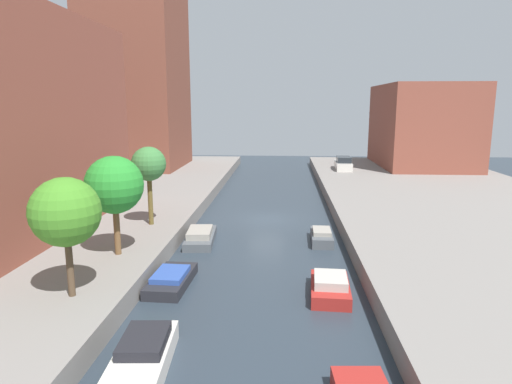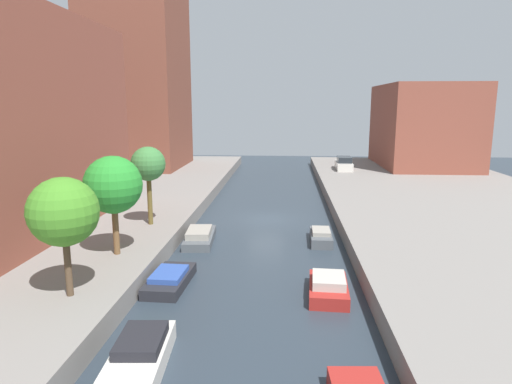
% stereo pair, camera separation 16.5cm
% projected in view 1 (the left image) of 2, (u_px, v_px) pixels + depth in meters
% --- Properties ---
extents(ground_plane, '(84.00, 84.00, 0.00)m').
position_uv_depth(ground_plane, '(266.00, 220.00, 33.15)').
color(ground_plane, '#28333D').
extents(quay_left, '(20.00, 64.00, 1.00)m').
position_uv_depth(quay_left, '(70.00, 210.00, 33.95)').
color(quay_left, gray).
rests_on(quay_left, ground_plane).
extents(quay_right, '(20.00, 64.00, 1.00)m').
position_uv_depth(quay_right, '(474.00, 216.00, 32.14)').
color(quay_right, gray).
rests_on(quay_right, ground_plane).
extents(apartment_tower_far, '(10.00, 11.96, 23.01)m').
position_uv_depth(apartment_tower_far, '(137.00, 69.00, 52.14)').
color(apartment_tower_far, brown).
rests_on(apartment_tower_far, quay_left).
extents(low_block_right, '(10.00, 14.89, 9.77)m').
position_uv_depth(low_block_right, '(422.00, 126.00, 54.13)').
color(low_block_right, brown).
rests_on(low_block_right, quay_right).
extents(street_tree_0, '(2.67, 2.67, 4.73)m').
position_uv_depth(street_tree_0, '(65.00, 212.00, 16.94)').
color(street_tree_0, '#4D3A28').
rests_on(street_tree_0, quay_left).
extents(street_tree_1, '(2.85, 2.85, 4.97)m').
position_uv_depth(street_tree_1, '(114.00, 185.00, 21.80)').
color(street_tree_1, brown).
rests_on(street_tree_1, quay_left).
extents(street_tree_2, '(2.12, 2.12, 4.89)m').
position_uv_depth(street_tree_2, '(149.00, 165.00, 27.35)').
color(street_tree_2, brown).
rests_on(street_tree_2, quay_left).
extents(parked_car, '(1.88, 4.51, 1.52)m').
position_uv_depth(parked_car, '(343.00, 164.00, 51.57)').
color(parked_car, beige).
rests_on(parked_car, quay_right).
extents(moored_boat_left_0, '(1.91, 3.88, 1.03)m').
position_uv_depth(moored_boat_left_0, '(144.00, 354.00, 14.46)').
color(moored_boat_left_0, beige).
rests_on(moored_boat_left_0, ground_plane).
extents(moored_boat_left_1, '(1.81, 3.82, 0.74)m').
position_uv_depth(moored_boat_left_1, '(171.00, 279.00, 20.98)').
color(moored_boat_left_1, '#232328').
rests_on(moored_boat_left_1, ground_plane).
extents(moored_boat_left_2, '(1.94, 4.41, 0.88)m').
position_uv_depth(moored_boat_left_2, '(200.00, 236.00, 27.65)').
color(moored_boat_left_2, '#4C5156').
rests_on(moored_boat_left_2, ground_plane).
extents(moored_boat_right_1, '(1.87, 3.35, 0.97)m').
position_uv_depth(moored_boat_right_1, '(330.00, 287.00, 19.89)').
color(moored_boat_right_1, maroon).
rests_on(moored_boat_right_1, ground_plane).
extents(moored_boat_right_2, '(1.34, 3.21, 0.84)m').
position_uv_depth(moored_boat_right_2, '(322.00, 236.00, 27.65)').
color(moored_boat_right_2, '#4C5156').
rests_on(moored_boat_right_2, ground_plane).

